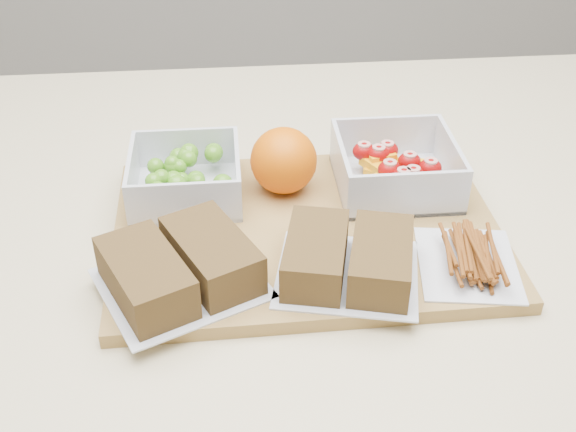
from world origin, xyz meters
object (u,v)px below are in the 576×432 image
(cutting_board, at_px, (307,231))
(sandwich_bag_center, at_px, (348,258))
(sandwich_bag_left, at_px, (180,267))
(pretzel_bag, at_px, (469,255))
(grape_container, at_px, (187,177))
(orange, at_px, (284,160))
(fruit_container, at_px, (395,170))

(cutting_board, bearing_deg, sandwich_bag_center, -71.39)
(sandwich_bag_left, distance_m, pretzel_bag, 0.29)
(grape_container, bearing_deg, pretzel_bag, -29.17)
(grape_container, distance_m, orange, 0.11)
(fruit_container, distance_m, orange, 0.13)
(sandwich_bag_left, bearing_deg, pretzel_bag, 0.75)
(fruit_container, xyz_separation_m, sandwich_bag_center, (-0.08, -0.16, -0.00))
(grape_container, bearing_deg, sandwich_bag_left, -91.18)
(orange, distance_m, pretzel_bag, 0.24)
(orange, relative_size, sandwich_bag_left, 0.41)
(orange, xyz_separation_m, sandwich_bag_left, (-0.12, -0.16, -0.02))
(grape_container, relative_size, sandwich_bag_center, 0.77)
(grape_container, height_order, fruit_container, fruit_container)
(grape_container, bearing_deg, cutting_board, -30.30)
(grape_container, height_order, sandwich_bag_left, grape_container)
(cutting_board, bearing_deg, orange, 102.90)
(grape_container, bearing_deg, fruit_container, -1.52)
(fruit_container, bearing_deg, sandwich_bag_center, -117.18)
(sandwich_bag_left, bearing_deg, fruit_container, 32.58)
(cutting_board, distance_m, fruit_container, 0.14)
(sandwich_bag_left, bearing_deg, grape_container, 88.82)
(cutting_board, xyz_separation_m, grape_container, (-0.13, 0.08, 0.03))
(fruit_container, height_order, pretzel_bag, fruit_container)
(cutting_board, bearing_deg, grape_container, 148.72)
(fruit_container, bearing_deg, cutting_board, -147.98)
(fruit_container, height_order, orange, orange)
(pretzel_bag, bearing_deg, sandwich_bag_left, -179.25)
(sandwich_bag_center, bearing_deg, cutting_board, 109.58)
(orange, bearing_deg, sandwich_bag_left, -125.30)
(sandwich_bag_left, xyz_separation_m, pretzel_bag, (0.29, 0.00, -0.01))
(orange, bearing_deg, cutting_board, -76.13)
(fruit_container, relative_size, sandwich_bag_center, 0.83)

